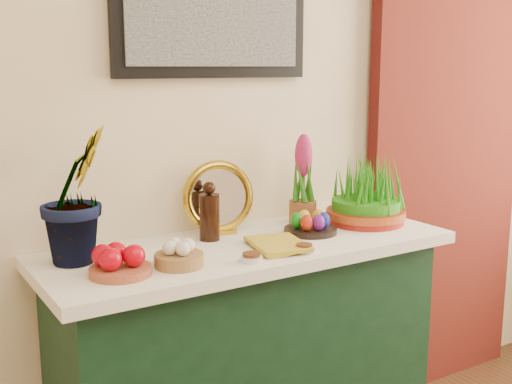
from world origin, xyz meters
The scene contains 13 objects.
sideboard centered at (0.08, 2.00, 0.42)m, with size 1.30×0.45×0.85m, color #12321D.
tablecloth centered at (0.08, 2.00, 0.87)m, with size 1.40×0.55×0.04m, color white.
hyacinth_green centered at (-0.46, 2.09, 1.16)m, with size 0.27×0.23×0.55m, color #296E17.
apple_bowl centered at (-0.40, 1.90, 0.93)m, with size 0.20×0.20×0.09m.
garlic_basket centered at (-0.23, 1.89, 0.92)m, with size 0.17×0.17×0.08m.
vinegar_cruet centered at (-0.01, 2.10, 0.98)m, with size 0.07×0.07×0.20m.
mirror centered at (0.06, 2.16, 1.02)m, with size 0.27×0.11×0.26m.
book centered at (0.04, 1.91, 0.90)m, with size 0.15×0.22×0.03m, color gold.
spice_dish_left centered at (-0.02, 1.81, 0.90)m, with size 0.07×0.07×0.03m.
spice_dish_right centered at (0.17, 1.81, 0.90)m, with size 0.06×0.06×0.03m.
egg_plate centered at (0.33, 1.99, 0.92)m, with size 0.24×0.24×0.08m.
hyacinth_pink centered at (0.40, 2.13, 1.04)m, with size 0.10×0.10×0.34m.
wheatgrass_sabzeh centered at (0.60, 2.00, 1.00)m, with size 0.30×0.30×0.24m.
Camera 1 is at (-1.00, 0.23, 1.47)m, focal length 45.00 mm.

